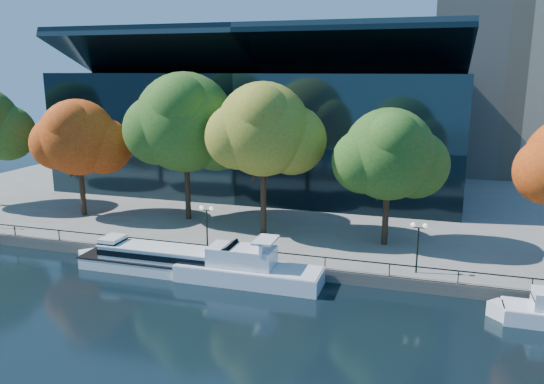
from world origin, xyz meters
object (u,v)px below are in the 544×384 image
(cruiser_near, at_px, (243,268))
(tree_3, at_px, (265,131))
(lamp_1, at_px, (207,218))
(tree_4, at_px, (390,156))
(tree_1, at_px, (79,139))
(tree_2, at_px, (187,125))
(tour_boat, at_px, (149,258))
(lamp_2, at_px, (418,236))

(cruiser_near, bearing_deg, tree_3, 96.71)
(tree_3, distance_m, lamp_1, 9.80)
(tree_4, height_order, lamp_1, tree_4)
(tree_1, distance_m, lamp_1, 19.39)
(cruiser_near, xyz_separation_m, tree_4, (10.32, 9.56, 7.91))
(tree_2, bearing_deg, cruiser_near, -49.62)
(tree_1, bearing_deg, tree_3, -2.02)
(tour_boat, xyz_separation_m, lamp_1, (3.86, 3.30, 2.87))
(lamp_1, bearing_deg, tree_1, 158.52)
(lamp_1, bearing_deg, tree_2, 123.60)
(cruiser_near, relative_size, tree_4, 1.05)
(tree_2, height_order, tree_3, tree_2)
(tree_2, bearing_deg, tree_4, -6.95)
(tree_3, relative_size, tree_4, 1.18)
(cruiser_near, bearing_deg, lamp_1, 143.19)
(tree_1, relative_size, tree_2, 0.82)
(tree_2, relative_size, tree_3, 1.06)
(tour_boat, relative_size, lamp_2, 3.43)
(tree_4, bearing_deg, tree_1, 178.91)
(lamp_2, bearing_deg, tree_4, 114.50)
(cruiser_near, xyz_separation_m, tree_2, (-10.26, 12.06, 9.81))
(tree_2, bearing_deg, lamp_2, -20.43)
(tree_1, height_order, lamp_1, tree_1)
(tree_1, xyz_separation_m, lamp_2, (34.96, -6.83, -5.32))
(tour_boat, bearing_deg, tree_4, 27.03)
(lamp_1, bearing_deg, tree_3, 61.17)
(tour_boat, height_order, tree_1, tree_1)
(tree_3, xyz_separation_m, lamp_1, (-3.36, -6.10, -6.90))
(tour_boat, xyz_separation_m, cruiser_near, (8.32, -0.05, 0.04))
(tree_1, bearing_deg, lamp_2, -11.05)
(tour_boat, bearing_deg, lamp_1, 40.51)
(tree_2, distance_m, lamp_2, 25.94)
(tree_1, distance_m, lamp_2, 36.02)
(tour_boat, xyz_separation_m, tree_2, (-1.94, 12.02, 9.85))
(cruiser_near, distance_m, tree_3, 13.59)
(tree_2, xyz_separation_m, tree_3, (9.15, -2.63, -0.09))
(tree_3, bearing_deg, tree_1, 177.98)
(tour_boat, bearing_deg, tree_3, 52.48)
(cruiser_near, distance_m, tree_2, 18.63)
(tree_3, bearing_deg, cruiser_near, -83.29)
(cruiser_near, relative_size, tree_2, 0.84)
(tree_2, xyz_separation_m, lamp_1, (5.79, -8.72, -6.99))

